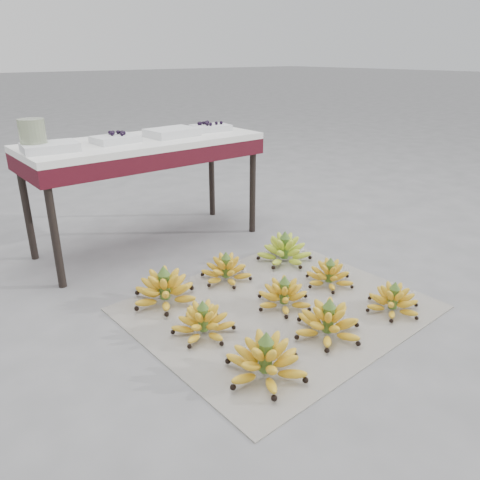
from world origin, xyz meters
TOP-DOWN VIEW (x-y plane):
  - ground at (0.00, 0.00)m, footprint 60.00×60.00m
  - newspaper_mat at (0.08, -0.07)m, footprint 1.28×1.09m
  - bunch_front_left at (-0.29, -0.40)m, footprint 0.31×0.31m
  - bunch_front_center at (0.08, -0.37)m, footprint 0.38×0.38m
  - bunch_front_right at (0.46, -0.42)m, footprint 0.27×0.27m
  - bunch_mid_left at (-0.31, -0.04)m, footprint 0.32×0.32m
  - bunch_mid_center at (0.11, -0.08)m, footprint 0.33×0.33m
  - bunch_mid_right at (0.44, -0.07)m, footprint 0.29×0.29m
  - bunch_back_left at (-0.30, 0.30)m, footprint 0.34×0.34m
  - bunch_back_center at (0.06, 0.30)m, footprint 0.29×0.29m
  - bunch_back_right at (0.46, 0.28)m, footprint 0.30×0.30m
  - vendor_table at (0.01, 0.99)m, footprint 1.34×0.54m
  - tray_far_left at (-0.52, 0.95)m, footprint 0.28×0.21m
  - tray_left at (-0.17, 0.98)m, footprint 0.24×0.18m
  - tray_right at (0.18, 0.96)m, footprint 0.29×0.22m
  - tray_far_right at (0.47, 0.99)m, footprint 0.24×0.19m
  - glass_jar at (-0.58, 1.00)m, footprint 0.13×0.13m

SIDE VIEW (x-z plane):
  - ground at x=0.00m, z-range 0.00..0.00m
  - newspaper_mat at x=0.08m, z-range 0.00..0.01m
  - bunch_mid_right at x=0.44m, z-range -0.02..0.13m
  - bunch_front_right at x=0.46m, z-range -0.02..0.13m
  - bunch_mid_center at x=0.11m, z-range -0.02..0.14m
  - bunch_back_center at x=0.06m, z-range -0.02..0.14m
  - bunch_mid_left at x=-0.31m, z-range -0.02..0.14m
  - bunch_front_center at x=0.08m, z-range -0.02..0.15m
  - bunch_back_right at x=0.46m, z-range -0.02..0.16m
  - bunch_front_left at x=-0.29m, z-range -0.02..0.16m
  - bunch_back_left at x=-0.30m, z-range -0.02..0.16m
  - vendor_table at x=0.01m, z-range 0.25..0.89m
  - tray_left at x=-0.17m, z-range 0.63..0.69m
  - tray_far_right at x=0.47m, z-range 0.64..0.69m
  - tray_far_left at x=-0.52m, z-range 0.64..0.69m
  - tray_right at x=0.18m, z-range 0.64..0.69m
  - glass_jar at x=-0.58m, z-range 0.64..0.80m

